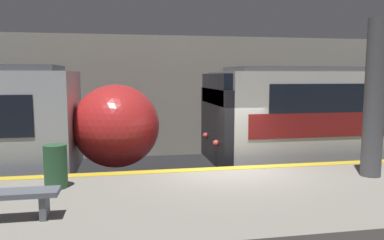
# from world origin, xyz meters

# --- Properties ---
(ground_plane) EXTENTS (120.00, 120.00, 0.00)m
(ground_plane) POSITION_xyz_m (0.00, 0.00, 0.00)
(ground_plane) COLOR black
(platform) EXTENTS (40.00, 3.92, 1.16)m
(platform) POSITION_xyz_m (0.00, -1.96, 0.57)
(platform) COLOR gray
(platform) RESTS_ON ground
(station_rear_barrier) EXTENTS (50.00, 0.15, 4.95)m
(station_rear_barrier) POSITION_xyz_m (0.00, 6.92, 2.47)
(station_rear_barrier) COLOR #B2AD9E
(station_rear_barrier) RESTS_ON ground
(support_pillar_near) EXTENTS (0.42, 0.42, 3.38)m
(support_pillar_near) POSITION_xyz_m (2.90, -1.34, 2.84)
(support_pillar_near) COLOR #56565B
(support_pillar_near) RESTS_ON platform
(platform_bench) EXTENTS (1.50, 0.40, 0.45)m
(platform_bench) POSITION_xyz_m (-4.14, -2.61, 1.48)
(platform_bench) COLOR slate
(platform_bench) RESTS_ON platform
(trash_bin) EXTENTS (0.44, 0.44, 0.85)m
(trash_bin) POSITION_xyz_m (-3.71, -1.00, 1.57)
(trash_bin) COLOR #2D5B38
(trash_bin) RESTS_ON platform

